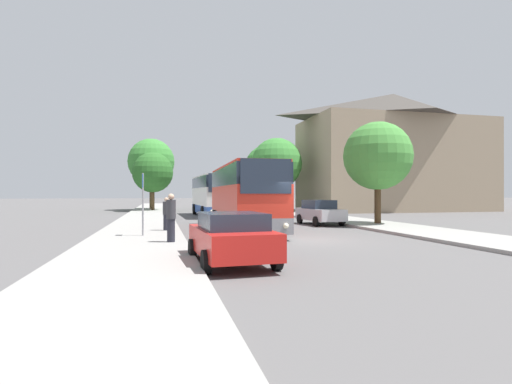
{
  "coord_description": "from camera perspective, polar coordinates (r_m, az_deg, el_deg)",
  "views": [
    {
      "loc": [
        -6.05,
        -16.12,
        2.03
      ],
      "look_at": [
        0.23,
        9.82,
        2.11
      ],
      "focal_mm": 28.0,
      "sensor_mm": 36.0,
      "label": 1
    }
  ],
  "objects": [
    {
      "name": "parked_car_right_far",
      "position": [
        42.25,
        -0.25,
        -1.91
      ],
      "size": [
        2.2,
        4.67,
        1.42
      ],
      "rotation": [
        0.0,
        0.0,
        3.17
      ],
      "color": "#233D9E",
      "rests_on": "ground_plane"
    },
    {
      "name": "sidewalk_right",
      "position": [
        20.83,
        25.39,
        -5.53
      ],
      "size": [
        4.0,
        120.0,
        0.15
      ],
      "primitive_type": "cube",
      "color": "gray",
      "rests_on": "ground_plane"
    },
    {
      "name": "bus_front",
      "position": [
        21.61,
        -1.76,
        -0.63
      ],
      "size": [
        2.93,
        10.7,
        3.48
      ],
      "rotation": [
        0.0,
        0.0,
        -0.03
      ],
      "color": "gray",
      "rests_on": "ground_plane"
    },
    {
      "name": "sidewalk_left",
      "position": [
        16.26,
        -16.99,
        -7.06
      ],
      "size": [
        4.0,
        120.0,
        0.15
      ],
      "primitive_type": "cube",
      "color": "gray",
      "rests_on": "ground_plane"
    },
    {
      "name": "parked_car_left_curb",
      "position": [
        11.42,
        -3.54,
        -6.45
      ],
      "size": [
        2.24,
        4.06,
        1.48
      ],
      "rotation": [
        0.0,
        0.0,
        0.06
      ],
      "color": "red",
      "rests_on": "ground_plane"
    },
    {
      "name": "bus_middle",
      "position": [
        35.63,
        -6.2,
        -0.38
      ],
      "size": [
        3.03,
        10.37,
        3.57
      ],
      "rotation": [
        0.0,
        0.0,
        0.03
      ],
      "color": "#2D519E",
      "rests_on": "ground_plane"
    },
    {
      "name": "tree_left_far",
      "position": [
        49.74,
        -14.74,
        4.22
      ],
      "size": [
        5.5,
        5.5,
        8.44
      ],
      "color": "#513D23",
      "rests_on": "sidewalk_left"
    },
    {
      "name": "pedestrian_waiting_near",
      "position": [
        15.72,
        -12.04,
        -3.56
      ],
      "size": [
        0.36,
        0.36,
        1.86
      ],
      "rotation": [
        0.0,
        0.0,
        0.15
      ],
      "color": "#23232D",
      "rests_on": "sidewalk_left"
    },
    {
      "name": "bus_stop_sign",
      "position": [
        18.36,
        -15.86,
        -0.69
      ],
      "size": [
        0.08,
        0.45,
        2.77
      ],
      "color": "gray",
      "rests_on": "sidewalk_left"
    },
    {
      "name": "ground_plane",
      "position": [
        17.34,
        6.96,
        -6.88
      ],
      "size": [
        300.0,
        300.0,
        0.0
      ],
      "primitive_type": "plane",
      "color": "#565454",
      "rests_on": "ground"
    },
    {
      "name": "pedestrian_waiting_far",
      "position": [
        20.71,
        -12.68,
        -3.05
      ],
      "size": [
        0.36,
        0.36,
        1.67
      ],
      "rotation": [
        0.0,
        0.0,
        5.56
      ],
      "color": "#23232D",
      "rests_on": "sidewalk_left"
    },
    {
      "name": "tree_left_near",
      "position": [
        45.91,
        -14.54,
        2.71
      ],
      "size": [
        4.48,
        4.48,
        6.44
      ],
      "color": "#513D23",
      "rests_on": "sidewalk_left"
    },
    {
      "name": "tree_right_near",
      "position": [
        49.59,
        1.65,
        3.46
      ],
      "size": [
        5.69,
        5.69,
        7.87
      ],
      "color": "brown",
      "rests_on": "sidewalk_right"
    },
    {
      "name": "tree_right_far",
      "position": [
        43.25,
        2.97,
        4.09
      ],
      "size": [
        5.49,
        5.49,
        7.84
      ],
      "color": "#47331E",
      "rests_on": "sidewalk_right"
    },
    {
      "name": "parked_car_right_near",
      "position": [
        26.06,
        9.09,
        -2.84
      ],
      "size": [
        2.12,
        4.15,
        1.59
      ],
      "rotation": [
        0.0,
        0.0,
        3.2
      ],
      "color": "#B7B7BC",
      "rests_on": "ground_plane"
    },
    {
      "name": "tree_right_mid",
      "position": [
        26.11,
        16.99,
        4.93
      ],
      "size": [
        4.26,
        4.26,
        6.34
      ],
      "color": "#47331E",
      "rests_on": "sidewalk_right"
    },
    {
      "name": "building_right_background",
      "position": [
        49.41,
        19.05,
        5.4
      ],
      "size": [
        20.47,
        10.57,
        13.63
      ],
      "color": "gray",
      "rests_on": "ground_plane"
    }
  ]
}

